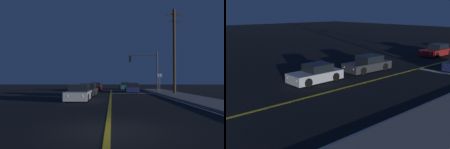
# 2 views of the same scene
# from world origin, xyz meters

# --- Properties ---
(ground_plane) EXTENTS (160.00, 160.00, 0.00)m
(ground_plane) POSITION_xyz_m (0.00, 0.00, 0.00)
(ground_plane) COLOR black
(sidewalk_right) EXTENTS (3.20, 39.97, 0.15)m
(sidewalk_right) POSITION_xyz_m (7.36, 11.10, 0.07)
(sidewalk_right) COLOR gray
(sidewalk_right) RESTS_ON ground
(lane_line_center) EXTENTS (0.20, 37.75, 0.01)m
(lane_line_center) POSITION_xyz_m (0.00, 11.10, 0.01)
(lane_line_center) COLOR gold
(lane_line_center) RESTS_ON ground
(lane_line_edge_right) EXTENTS (0.16, 37.75, 0.01)m
(lane_line_edge_right) POSITION_xyz_m (5.51, 11.10, 0.01)
(lane_line_edge_right) COLOR silver
(lane_line_edge_right) RESTS_ON ground
(stop_bar) EXTENTS (5.76, 0.50, 0.01)m
(stop_bar) POSITION_xyz_m (2.88, 20.70, 0.01)
(stop_bar) COLOR silver
(stop_bar) RESTS_ON ground
(car_far_approaching_silver) EXTENTS (1.93, 4.15, 1.34)m
(car_far_approaching_silver) POSITION_xyz_m (-2.66, 10.91, 0.58)
(car_far_approaching_silver) COLOR #B2B5BA
(car_far_approaching_silver) RESTS_ON ground
(car_parked_curb_teal) EXTENTS (1.91, 4.27, 1.34)m
(car_parked_curb_teal) POSITION_xyz_m (2.57, 32.95, 0.58)
(car_parked_curb_teal) COLOR #195960
(car_parked_curb_teal) RESTS_ON ground
(car_lead_oncoming_navy) EXTENTS (1.99, 4.56, 1.34)m
(car_lead_oncoming_navy) POSITION_xyz_m (2.98, 23.20, 0.58)
(car_lead_oncoming_navy) COLOR navy
(car_lead_oncoming_navy) RESTS_ON ground
(car_following_oncoming_red) EXTENTS (1.90, 4.75, 1.34)m
(car_following_oncoming_red) POSITION_xyz_m (-2.54, 28.62, 0.58)
(car_following_oncoming_red) COLOR maroon
(car_following_oncoming_red) RESTS_ON ground
(car_mid_block_charcoal) EXTENTS (2.10, 4.48, 1.34)m
(car_mid_block_charcoal) POSITION_xyz_m (-2.55, 16.56, 0.58)
(car_mid_block_charcoal) COLOR #2D2D33
(car_mid_block_charcoal) RESTS_ON ground
(traffic_signal_near_right) EXTENTS (4.09, 0.28, 5.68)m
(traffic_signal_near_right) POSITION_xyz_m (5.09, 23.00, 3.80)
(traffic_signal_near_right) COLOR #38383D
(traffic_signal_near_right) RESTS_ON ground
(utility_pole_right) EXTENTS (1.83, 0.33, 10.31)m
(utility_pole_right) POSITION_xyz_m (7.66, 18.47, 5.33)
(utility_pole_right) COLOR #42301E
(utility_pole_right) RESTS_ON ground
(street_sign_corner) EXTENTS (0.56, 0.10, 2.59)m
(street_sign_corner) POSITION_xyz_m (6.26, 20.20, 1.74)
(street_sign_corner) COLOR slate
(street_sign_corner) RESTS_ON ground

